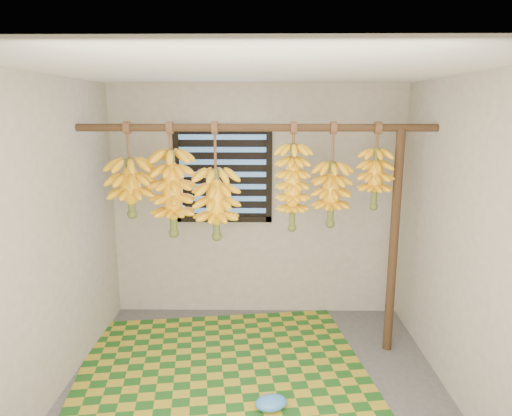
{
  "coord_description": "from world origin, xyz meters",
  "views": [
    {
      "loc": [
        0.05,
        -3.13,
        2.15
      ],
      "look_at": [
        0.0,
        0.55,
        1.35
      ],
      "focal_mm": 32.0,
      "sensor_mm": 36.0,
      "label": 1
    }
  ],
  "objects_px": {
    "banana_bunch_b": "(173,193)",
    "plastic_bag": "(271,403)",
    "woven_mat": "(222,365)",
    "support_post": "(394,244)",
    "banana_bunch_f": "(375,178)",
    "banana_bunch_d": "(293,187)",
    "banana_bunch_a": "(131,188)",
    "banana_bunch_e": "(331,194)",
    "banana_bunch_c": "(216,204)"
  },
  "relations": [
    {
      "from": "banana_bunch_b",
      "to": "plastic_bag",
      "type": "bearing_deg",
      "value": -46.79
    },
    {
      "from": "woven_mat",
      "to": "plastic_bag",
      "type": "xyz_separation_m",
      "value": [
        0.41,
        -0.58,
        0.05
      ]
    },
    {
      "from": "support_post",
      "to": "banana_bunch_f",
      "type": "distance_m",
      "value": 0.61
    },
    {
      "from": "banana_bunch_d",
      "to": "banana_bunch_a",
      "type": "bearing_deg",
      "value": 180.0
    },
    {
      "from": "banana_bunch_d",
      "to": "banana_bunch_e",
      "type": "distance_m",
      "value": 0.33
    },
    {
      "from": "woven_mat",
      "to": "banana_bunch_c",
      "type": "distance_m",
      "value": 1.38
    },
    {
      "from": "plastic_bag",
      "to": "banana_bunch_f",
      "type": "distance_m",
      "value": 1.97
    },
    {
      "from": "support_post",
      "to": "plastic_bag",
      "type": "height_order",
      "value": "support_post"
    },
    {
      "from": "banana_bunch_d",
      "to": "plastic_bag",
      "type": "bearing_deg",
      "value": -101.99
    },
    {
      "from": "support_post",
      "to": "banana_bunch_f",
      "type": "bearing_deg",
      "value": -180.0
    },
    {
      "from": "banana_bunch_a",
      "to": "banana_bunch_e",
      "type": "distance_m",
      "value": 1.72
    },
    {
      "from": "banana_bunch_e",
      "to": "support_post",
      "type": "bearing_deg",
      "value": -0.0
    },
    {
      "from": "banana_bunch_d",
      "to": "banana_bunch_f",
      "type": "distance_m",
      "value": 0.7
    },
    {
      "from": "banana_bunch_a",
      "to": "banana_bunch_b",
      "type": "xyz_separation_m",
      "value": [
        0.36,
        0.0,
        -0.05
      ]
    },
    {
      "from": "plastic_bag",
      "to": "banana_bunch_c",
      "type": "relative_size",
      "value": 0.24
    },
    {
      "from": "woven_mat",
      "to": "banana_bunch_b",
      "type": "distance_m",
      "value": 1.54
    },
    {
      "from": "woven_mat",
      "to": "banana_bunch_b",
      "type": "bearing_deg",
      "value": 143.86
    },
    {
      "from": "banana_bunch_b",
      "to": "banana_bunch_e",
      "type": "xyz_separation_m",
      "value": [
        1.36,
        0.0,
        -0.01
      ]
    },
    {
      "from": "banana_bunch_d",
      "to": "woven_mat",
      "type": "bearing_deg",
      "value": -152.42
    },
    {
      "from": "support_post",
      "to": "banana_bunch_d",
      "type": "bearing_deg",
      "value": -180.0
    },
    {
      "from": "banana_bunch_b",
      "to": "banana_bunch_f",
      "type": "distance_m",
      "value": 1.73
    },
    {
      "from": "woven_mat",
      "to": "plastic_bag",
      "type": "height_order",
      "value": "plastic_bag"
    },
    {
      "from": "support_post",
      "to": "banana_bunch_d",
      "type": "distance_m",
      "value": 1.02
    },
    {
      "from": "banana_bunch_e",
      "to": "banana_bunch_f",
      "type": "distance_m",
      "value": 0.39
    },
    {
      "from": "banana_bunch_d",
      "to": "banana_bunch_f",
      "type": "relative_size",
      "value": 1.26
    },
    {
      "from": "plastic_bag",
      "to": "banana_bunch_d",
      "type": "xyz_separation_m",
      "value": [
        0.19,
        0.89,
        1.44
      ]
    },
    {
      "from": "woven_mat",
      "to": "banana_bunch_d",
      "type": "xyz_separation_m",
      "value": [
        0.6,
        0.31,
        1.49
      ]
    },
    {
      "from": "woven_mat",
      "to": "banana_bunch_c",
      "type": "relative_size",
      "value": 2.37
    },
    {
      "from": "banana_bunch_c",
      "to": "banana_bunch_f",
      "type": "bearing_deg",
      "value": -0.0
    },
    {
      "from": "banana_bunch_b",
      "to": "banana_bunch_e",
      "type": "distance_m",
      "value": 1.36
    },
    {
      "from": "plastic_bag",
      "to": "banana_bunch_b",
      "type": "distance_m",
      "value": 1.85
    },
    {
      "from": "plastic_bag",
      "to": "banana_bunch_d",
      "type": "height_order",
      "value": "banana_bunch_d"
    },
    {
      "from": "support_post",
      "to": "banana_bunch_b",
      "type": "bearing_deg",
      "value": 180.0
    },
    {
      "from": "banana_bunch_a",
      "to": "banana_bunch_b",
      "type": "distance_m",
      "value": 0.36
    },
    {
      "from": "banana_bunch_c",
      "to": "woven_mat",
      "type": "bearing_deg",
      "value": -79.95
    },
    {
      "from": "banana_bunch_e",
      "to": "banana_bunch_b",
      "type": "bearing_deg",
      "value": -180.0
    },
    {
      "from": "woven_mat",
      "to": "plastic_bag",
      "type": "distance_m",
      "value": 0.71
    },
    {
      "from": "banana_bunch_c",
      "to": "banana_bunch_d",
      "type": "height_order",
      "value": "same"
    },
    {
      "from": "support_post",
      "to": "banana_bunch_e",
      "type": "xyz_separation_m",
      "value": [
        -0.56,
        0.0,
        0.44
      ]
    },
    {
      "from": "plastic_bag",
      "to": "banana_bunch_c",
      "type": "xyz_separation_m",
      "value": [
        -0.47,
        0.89,
        1.29
      ]
    },
    {
      "from": "banana_bunch_a",
      "to": "banana_bunch_d",
      "type": "relative_size",
      "value": 0.87
    },
    {
      "from": "banana_bunch_d",
      "to": "banana_bunch_e",
      "type": "height_order",
      "value": "same"
    },
    {
      "from": "plastic_bag",
      "to": "banana_bunch_a",
      "type": "bearing_deg",
      "value": 143.25
    },
    {
      "from": "support_post",
      "to": "woven_mat",
      "type": "relative_size",
      "value": 0.84
    },
    {
      "from": "banana_bunch_b",
      "to": "banana_bunch_d",
      "type": "distance_m",
      "value": 1.03
    },
    {
      "from": "support_post",
      "to": "banana_bunch_d",
      "type": "relative_size",
      "value": 2.16
    },
    {
      "from": "support_post",
      "to": "banana_bunch_a",
      "type": "relative_size",
      "value": 2.48
    },
    {
      "from": "plastic_bag",
      "to": "banana_bunch_f",
      "type": "bearing_deg",
      "value": 45.28
    },
    {
      "from": "woven_mat",
      "to": "banana_bunch_e",
      "type": "distance_m",
      "value": 1.74
    },
    {
      "from": "woven_mat",
      "to": "banana_bunch_a",
      "type": "xyz_separation_m",
      "value": [
        -0.79,
        0.31,
        1.49
      ]
    }
  ]
}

